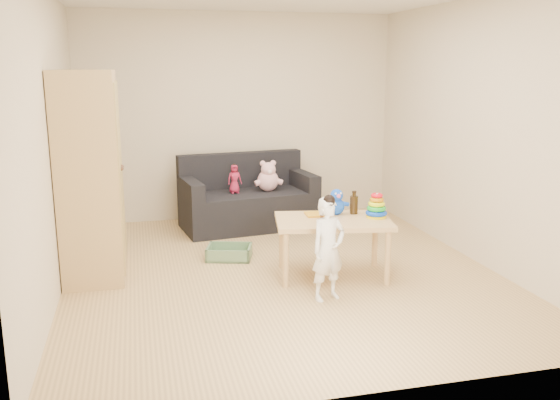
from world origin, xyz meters
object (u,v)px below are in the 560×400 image
object	(u,v)px
play_table	(333,248)
toddler	(328,251)
wardrobe	(90,174)
sofa	(249,209)

from	to	relation	value
play_table	toddler	size ratio (longest dim) A/B	1.23
wardrobe	play_table	size ratio (longest dim) A/B	1.81
wardrobe	play_table	distance (m)	2.36
wardrobe	toddler	bearing A→B (deg)	-31.31
sofa	toddler	xyz separation A→B (m)	(0.22, -2.42, 0.21)
sofa	play_table	distance (m)	1.94
sofa	play_table	bearing A→B (deg)	-84.73
sofa	play_table	size ratio (longest dim) A/B	1.51
play_table	toddler	xyz separation A→B (m)	(-0.22, -0.53, 0.15)
wardrobe	sofa	size ratio (longest dim) A/B	1.20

